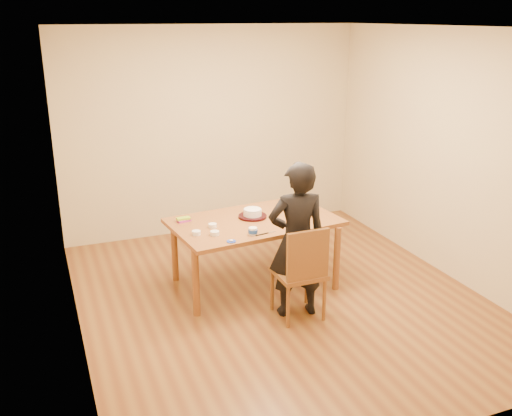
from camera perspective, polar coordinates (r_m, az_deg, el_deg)
name	(u,v)px	position (r m, az deg, el deg)	size (l,w,h in m)	color
room_shell	(269,165)	(5.83, 1.29, 4.31)	(4.00, 4.50, 2.70)	brown
dining_table	(254,222)	(6.02, -0.18, -1.39)	(1.72, 1.02, 0.04)	brown
dining_chair	(298,273)	(5.53, 4.24, -6.49)	(0.44, 0.44, 0.04)	brown
cake_plate	(253,216)	(6.09, -0.35, -0.84)	(0.30, 0.30, 0.02)	#BC0C2C
cake	(253,213)	(6.07, -0.35, -0.46)	(0.19, 0.19, 0.06)	white
frosting_dome	(252,209)	(6.06, -0.35, -0.07)	(0.19, 0.19, 0.03)	white
frosting_tub	(253,231)	(5.60, -0.31, -2.33)	(0.08, 0.08, 0.07)	white
frosting_lid	(231,241)	(5.45, -2.48, -3.35)	(0.09, 0.09, 0.01)	#1A34AB
frosting_dollop	(231,240)	(5.44, -2.48, -3.23)	(0.04, 0.04, 0.02)	white
ramekin_green	(196,233)	(5.64, -5.99, -2.48)	(0.09, 0.09, 0.04)	white
ramekin_yellow	(213,226)	(5.81, -4.36, -1.77)	(0.08, 0.08, 0.04)	white
ramekin_multi	(215,233)	(5.61, -4.15, -2.52)	(0.09, 0.09, 0.04)	white
candy_box_pink	(184,220)	(6.01, -7.21, -1.24)	(0.14, 0.07, 0.02)	#D9338C
candy_box_green	(183,218)	(6.01, -7.28, -1.04)	(0.14, 0.07, 0.02)	#4BB521
spatula	(262,234)	(5.62, 0.61, -2.64)	(0.15, 0.01, 0.01)	black
person	(297,240)	(5.44, 4.12, -3.24)	(0.56, 0.37, 1.54)	black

